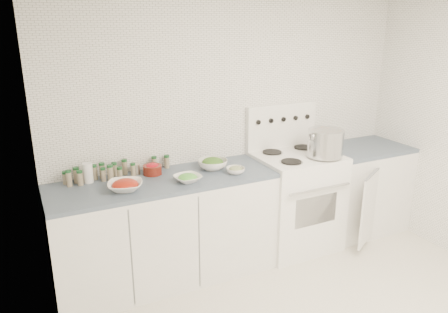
{
  "coord_description": "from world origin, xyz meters",
  "views": [
    {
      "loc": [
        -1.84,
        -2.01,
        2.16
      ],
      "look_at": [
        -0.3,
        1.14,
        1.04
      ],
      "focal_mm": 35.0,
      "sensor_mm": 36.0,
      "label": 1
    }
  ],
  "objects_px": {
    "bowl_tomato": "(125,185)",
    "bowl_snowpea": "(188,178)",
    "stock_pot": "(326,142)",
    "stove": "(295,198)"
  },
  "relations": [
    {
      "from": "bowl_tomato",
      "to": "bowl_snowpea",
      "type": "relative_size",
      "value": 1.37
    },
    {
      "from": "bowl_tomato",
      "to": "stock_pot",
      "type": "bearing_deg",
      "value": -2.92
    },
    {
      "from": "stove",
      "to": "stock_pot",
      "type": "distance_m",
      "value": 0.64
    },
    {
      "from": "stock_pot",
      "to": "bowl_tomato",
      "type": "bearing_deg",
      "value": 177.08
    },
    {
      "from": "stove",
      "to": "stock_pot",
      "type": "xyz_separation_m",
      "value": [
        0.18,
        -0.18,
        0.58
      ]
    },
    {
      "from": "stove",
      "to": "bowl_snowpea",
      "type": "bearing_deg",
      "value": -173.64
    },
    {
      "from": "bowl_snowpea",
      "to": "bowl_tomato",
      "type": "bearing_deg",
      "value": 175.1
    },
    {
      "from": "stove",
      "to": "bowl_snowpea",
      "type": "xyz_separation_m",
      "value": [
        -1.15,
        -0.13,
        0.43
      ]
    },
    {
      "from": "stove",
      "to": "bowl_tomato",
      "type": "height_order",
      "value": "stove"
    },
    {
      "from": "stock_pot",
      "to": "bowl_snowpea",
      "type": "distance_m",
      "value": 1.33
    }
  ]
}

